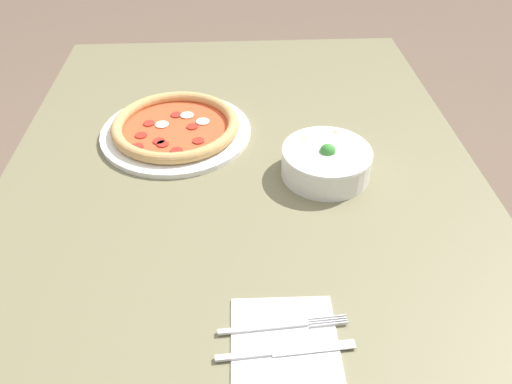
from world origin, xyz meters
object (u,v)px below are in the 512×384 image
at_px(bowl, 326,160).
at_px(pizza, 176,128).
at_px(fork, 282,326).
at_px(knife, 280,352).

bearing_deg(bowl, pizza, -117.88).
height_order(bowl, fork, bowl).
distance_m(bowl, knife, 0.44).
height_order(bowl, knife, bowl).
relative_size(bowl, knife, 0.91).
relative_size(fork, knife, 0.96).
bearing_deg(knife, pizza, 103.85).
xyz_separation_m(pizza, knife, (0.58, 0.19, -0.01)).
distance_m(pizza, bowl, 0.36).
height_order(pizza, bowl, bowl).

